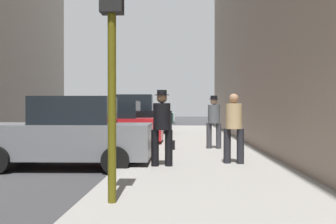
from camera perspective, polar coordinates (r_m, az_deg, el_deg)
sidewalk at (r=9.68m, az=5.19°, el=-7.91°), size 4.00×40.00×0.15m
parked_gray_coupe at (r=9.76m, az=-14.83°, el=-3.28°), size 4.23×2.12×1.79m
parked_red_hatchback at (r=15.01m, az=-8.73°, el=-1.94°), size 4.20×2.06×1.79m
parked_black_suv at (r=20.75m, az=-5.66°, el=-0.74°), size 4.66×2.19×2.25m
parked_blue_sedan at (r=26.53m, az=-3.92°, el=-0.86°), size 4.24×2.13×1.79m
parked_dark_green_sedan at (r=31.80m, az=-2.89°, el=-0.63°), size 4.23×2.12×1.79m
parked_silver_sedan at (r=38.01m, az=-2.04°, el=-0.44°), size 4.21×2.08×1.79m
fire_hydrant at (r=16.45m, az=-1.43°, el=-2.94°), size 0.42×0.22×0.70m
traffic_light at (r=5.55m, az=-8.54°, el=13.68°), size 0.32×0.32×3.60m
pedestrian_with_beanie at (r=12.66m, az=7.01°, el=-1.09°), size 0.52×0.44×1.78m
pedestrian_in_tan_coat at (r=9.29m, az=9.99°, el=-1.89°), size 0.53×0.49×1.71m
pedestrian_with_fedora at (r=8.73m, az=-0.94°, el=-1.82°), size 0.51×0.42×1.78m
duffel_bag at (r=12.41m, az=0.31°, el=-5.04°), size 0.32×0.44×0.28m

